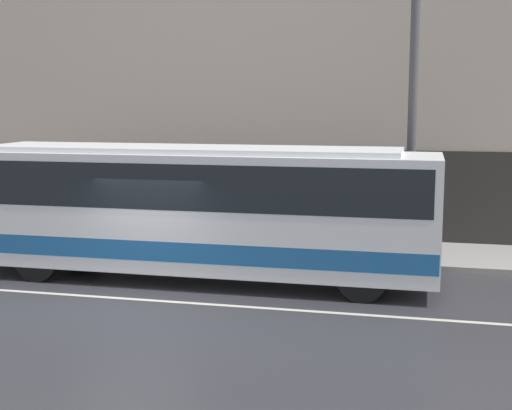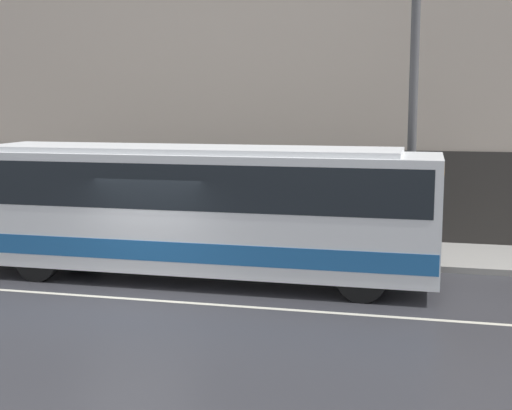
% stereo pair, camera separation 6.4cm
% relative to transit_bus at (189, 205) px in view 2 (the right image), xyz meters
% --- Properties ---
extents(ground_plane, '(60.00, 60.00, 0.00)m').
position_rel_transit_bus_xyz_m(ground_plane, '(-0.53, -2.07, -1.78)').
color(ground_plane, '#333338').
extents(sidewalk, '(60.00, 3.20, 0.16)m').
position_rel_transit_bus_xyz_m(sidewalk, '(-0.53, 3.53, -1.70)').
color(sidewalk, gray).
rests_on(sidewalk, ground_plane).
extents(building_facade, '(60.00, 0.35, 11.51)m').
position_rel_transit_bus_xyz_m(building_facade, '(-0.53, 5.27, 3.78)').
color(building_facade, '#B7A899').
rests_on(building_facade, ground_plane).
extents(lane_stripe, '(54.00, 0.14, 0.01)m').
position_rel_transit_bus_xyz_m(lane_stripe, '(-0.53, -2.07, -1.77)').
color(lane_stripe, beige).
rests_on(lane_stripe, ground_plane).
extents(transit_bus, '(11.60, 2.60, 3.15)m').
position_rel_transit_bus_xyz_m(transit_bus, '(0.00, 0.00, 0.00)').
color(transit_bus, white).
rests_on(transit_bus, ground_plane).
extents(utility_pole_near, '(0.23, 0.23, 7.42)m').
position_rel_transit_bus_xyz_m(utility_pole_near, '(5.05, 2.72, 2.09)').
color(utility_pole_near, '#4C4C4F').
rests_on(utility_pole_near, sidewalk).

